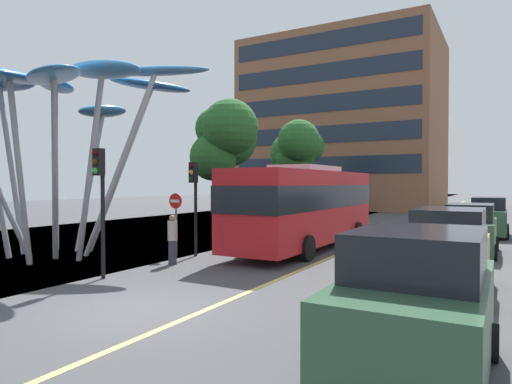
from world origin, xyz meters
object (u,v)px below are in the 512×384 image
Objects in this scene: traffic_light_kerb_near at (100,185)px; traffic_light_kerb_far at (194,188)px; car_parked_far at (470,230)px; no_entry_sign at (176,214)px; car_parked_near at (418,309)px; car_side_street at (489,218)px; leaf_sculpture at (64,93)px; red_bus at (306,203)px; car_parked_mid at (449,253)px; pedestrian at (172,239)px.

traffic_light_kerb_near reaches higher than traffic_light_kerb_far.
no_entry_sign reaches higher than car_parked_far.
car_parked_near is 1.70× the size of no_entry_sign.
traffic_light_kerb_far is 0.86× the size of car_side_street.
car_parked_near is (9.50, -7.16, -1.63)m from traffic_light_kerb_far.
no_entry_sign is (3.89, 2.03, -4.73)m from leaf_sculpture.
red_bus is 2.53× the size of car_parked_mid.
pedestrian is 1.86m from no_entry_sign.
car_parked_mid is 14.50m from car_side_street.
red_bus is 13.04m from car_parked_near.
car_side_street is at bearing 86.40° from car_parked_far.
traffic_light_kerb_near is 0.92× the size of car_parked_near.
leaf_sculpture is at bearing -152.47° from no_entry_sign.
car_parked_far is 2.60× the size of pedestrian.
leaf_sculpture is 2.58× the size of car_parked_far.
traffic_light_kerb_near reaches higher than car_parked_far.
leaf_sculpture is 6.46m from no_entry_sign.
car_parked_near is 1.00× the size of car_parked_mid.
car_parked_mid reaches higher than car_side_street.
car_side_street is 1.73× the size of no_entry_sign.
traffic_light_kerb_near is (-2.87, -8.78, 0.83)m from red_bus.
traffic_light_kerb_far is at bearing 33.58° from no_entry_sign.
leaf_sculpture is 3.19× the size of traffic_light_kerb_far.
traffic_light_kerb_far is at bearing -146.89° from car_parked_far.
leaf_sculpture is 2.79× the size of car_parked_near.
traffic_light_kerb_near is at bearing 165.28° from car_parked_near.
leaf_sculpture is 3.02× the size of traffic_light_kerb_near.
no_entry_sign is (-10.09, 6.77, 0.61)m from car_parked_near.
red_bus is at bearing -126.85° from car_side_street.
no_entry_sign is at bearing -146.42° from traffic_light_kerb_far.
pedestrian is at bearing -54.31° from no_entry_sign.
leaf_sculpture is at bearing -151.63° from traffic_light_kerb_far.
car_parked_mid is (9.32, -1.33, -1.64)m from traffic_light_kerb_far.
traffic_light_kerb_near is at bearing -26.34° from leaf_sculpture.
car_parked_near is at bearing -89.30° from car_parked_far.
red_bus is at bearing 51.40° from no_entry_sign.
traffic_light_kerb_near is 0.91× the size of car_side_street.
leaf_sculpture is 2.79× the size of car_parked_mid.
traffic_light_kerb_far is 0.88× the size of car_parked_mid.
traffic_light_kerb_far is at bearing -126.63° from car_side_street.
no_entry_sign is (-10.38, -13.55, 0.65)m from car_side_street.
car_parked_mid is at bearing 20.09° from traffic_light_kerb_near.
car_parked_far is at bearing 41.34° from pedestrian.
no_entry_sign is (-9.91, 0.94, 0.63)m from car_parked_mid.
car_parked_near reaches higher than car_side_street.
car_parked_far is (9.23, 10.79, -1.85)m from traffic_light_kerb_near.
red_bus is 2.34× the size of car_parked_far.
pedestrian is 0.71× the size of no_entry_sign.
traffic_light_kerb_far reaches higher than car_parked_far.
no_entry_sign reaches higher than car_parked_mid.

